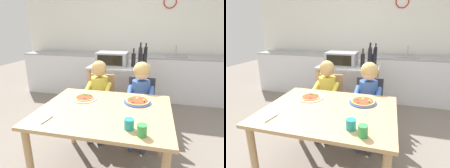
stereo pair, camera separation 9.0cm
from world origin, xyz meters
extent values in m
plane|color=slate|center=(0.00, 1.07, 0.00)|extent=(10.65, 10.65, 0.00)
cube|color=white|center=(0.00, 2.72, 1.35)|extent=(5.28, 0.12, 2.70)
torus|color=red|center=(0.65, 2.65, 1.92)|extent=(0.26, 0.02, 0.26)
cube|color=silver|center=(0.00, 2.31, 0.43)|extent=(4.75, 0.60, 0.86)
cube|color=#9E9EA3|center=(0.00, 2.31, 0.87)|extent=(4.75, 0.60, 0.03)
cube|color=gray|center=(0.83, 2.31, 0.89)|extent=(0.40, 0.33, 0.02)
cylinder|color=#B7BABF|center=(0.83, 2.43, 0.99)|extent=(0.02, 0.02, 0.20)
cube|color=#B7BABF|center=(-0.11, 1.37, 0.84)|extent=(0.95, 0.63, 0.02)
cube|color=tan|center=(-0.11, 1.37, 0.30)|extent=(0.88, 0.58, 0.02)
cube|color=tan|center=(-0.55, 1.10, 0.41)|extent=(0.05, 0.05, 0.83)
cube|color=tan|center=(0.32, 1.10, 0.41)|extent=(0.05, 0.05, 0.83)
cube|color=tan|center=(-0.55, 1.64, 0.41)|extent=(0.05, 0.05, 0.83)
cube|color=tan|center=(0.32, 1.64, 0.41)|extent=(0.05, 0.05, 0.83)
cube|color=#999BA0|center=(-0.25, 1.39, 0.96)|extent=(0.49, 0.35, 0.20)
cube|color=black|center=(-0.25, 1.21, 0.96)|extent=(0.39, 0.01, 0.16)
cylinder|color=black|center=(-0.08, 1.21, 0.89)|extent=(0.02, 0.01, 0.02)
cylinder|color=black|center=(0.20, 1.34, 0.99)|extent=(0.05, 0.05, 0.27)
cylinder|color=black|center=(0.20, 1.34, 1.15)|extent=(0.03, 0.03, 0.05)
cylinder|color=black|center=(0.20, 1.34, 1.18)|extent=(0.03, 0.03, 0.01)
cylinder|color=black|center=(0.26, 1.42, 0.95)|extent=(0.06, 0.06, 0.19)
cylinder|color=black|center=(0.26, 1.42, 1.08)|extent=(0.02, 0.02, 0.07)
cylinder|color=black|center=(0.26, 1.42, 1.12)|extent=(0.02, 0.02, 0.01)
cylinder|color=black|center=(0.27, 1.53, 1.00)|extent=(0.05, 0.05, 0.29)
cylinder|color=black|center=(0.27, 1.53, 1.16)|extent=(0.02, 0.02, 0.05)
cylinder|color=black|center=(0.27, 1.53, 1.19)|extent=(0.02, 0.02, 0.01)
cylinder|color=black|center=(0.19, 1.48, 0.99)|extent=(0.06, 0.06, 0.27)
cylinder|color=black|center=(0.19, 1.48, 1.16)|extent=(0.03, 0.03, 0.08)
cylinder|color=black|center=(0.19, 1.48, 1.20)|extent=(0.03, 0.03, 0.01)
cylinder|color=black|center=(0.10, 1.32, 0.96)|extent=(0.06, 0.06, 0.20)
cylinder|color=black|center=(0.10, 1.32, 1.09)|extent=(0.02, 0.02, 0.07)
cylinder|color=black|center=(0.10, 1.32, 1.13)|extent=(0.02, 0.02, 0.01)
cylinder|color=#4C2D14|center=(0.18, 1.60, 0.99)|extent=(0.06, 0.06, 0.27)
cylinder|color=#4C2D14|center=(0.18, 1.60, 1.15)|extent=(0.02, 0.02, 0.05)
cylinder|color=black|center=(0.18, 1.60, 1.18)|extent=(0.03, 0.03, 0.01)
cube|color=tan|center=(0.00, 0.00, 0.71)|extent=(1.20, 0.95, 0.03)
cylinder|color=tan|center=(-0.54, -0.41, 0.35)|extent=(0.06, 0.06, 0.69)
cylinder|color=tan|center=(-0.54, 0.41, 0.35)|extent=(0.06, 0.06, 0.69)
cylinder|color=tan|center=(0.54, 0.41, 0.35)|extent=(0.06, 0.06, 0.69)
cube|color=tan|center=(-0.27, 0.72, 0.44)|extent=(0.36, 0.36, 0.04)
cube|color=tan|center=(-0.27, 0.88, 0.63)|extent=(0.34, 0.03, 0.38)
cylinder|color=tan|center=(-0.12, 0.57, 0.22)|extent=(0.03, 0.03, 0.42)
cylinder|color=tan|center=(-0.42, 0.57, 0.22)|extent=(0.03, 0.03, 0.42)
cylinder|color=tan|center=(-0.12, 0.87, 0.22)|extent=(0.03, 0.03, 0.42)
cylinder|color=tan|center=(-0.42, 0.87, 0.22)|extent=(0.03, 0.03, 0.42)
cube|color=#333338|center=(0.28, 0.68, 0.44)|extent=(0.36, 0.36, 0.04)
cube|color=#333338|center=(0.28, 0.84, 0.63)|extent=(0.34, 0.03, 0.38)
cylinder|color=#333338|center=(0.43, 0.53, 0.22)|extent=(0.03, 0.03, 0.42)
cylinder|color=#333338|center=(0.13, 0.53, 0.22)|extent=(0.03, 0.03, 0.42)
cylinder|color=#333338|center=(0.43, 0.83, 0.22)|extent=(0.03, 0.03, 0.42)
cylinder|color=#333338|center=(0.13, 0.83, 0.22)|extent=(0.03, 0.03, 0.42)
cube|color=#424C6B|center=(-0.20, 0.58, 0.48)|extent=(0.10, 0.30, 0.10)
cylinder|color=#424C6B|center=(-0.20, 0.45, 0.24)|extent=(0.08, 0.08, 0.44)
cube|color=#424C6B|center=(-0.34, 0.58, 0.48)|extent=(0.10, 0.30, 0.10)
cylinder|color=#424C6B|center=(-0.34, 0.45, 0.24)|extent=(0.08, 0.08, 0.44)
cylinder|color=yellow|center=(-0.14, 0.62, 0.68)|extent=(0.06, 0.26, 0.15)
cylinder|color=yellow|center=(-0.40, 0.62, 0.68)|extent=(0.06, 0.26, 0.15)
cylinder|color=yellow|center=(-0.27, 0.72, 0.65)|extent=(0.22, 0.22, 0.34)
sphere|color=tan|center=(-0.27, 0.72, 0.92)|extent=(0.19, 0.19, 0.19)
sphere|color=tan|center=(-0.27, 0.72, 0.94)|extent=(0.19, 0.19, 0.19)
cube|color=#424C6B|center=(0.35, 0.54, 0.48)|extent=(0.10, 0.30, 0.10)
cylinder|color=#424C6B|center=(0.35, 0.41, 0.24)|extent=(0.08, 0.08, 0.44)
cube|color=#424C6B|center=(0.21, 0.54, 0.48)|extent=(0.10, 0.30, 0.10)
cylinder|color=#424C6B|center=(0.21, 0.41, 0.24)|extent=(0.08, 0.08, 0.44)
cylinder|color=#3D60A8|center=(0.41, 0.58, 0.68)|extent=(0.06, 0.26, 0.15)
cylinder|color=#3D60A8|center=(0.15, 0.58, 0.68)|extent=(0.06, 0.26, 0.15)
cylinder|color=#3D60A8|center=(0.28, 0.68, 0.65)|extent=(0.22, 0.22, 0.34)
sphere|color=beige|center=(0.28, 0.68, 0.93)|extent=(0.20, 0.20, 0.20)
sphere|color=tan|center=(0.28, 0.68, 0.95)|extent=(0.21, 0.21, 0.21)
cylinder|color=white|center=(-0.27, 0.19, 0.73)|extent=(0.25, 0.25, 0.01)
cylinder|color=tan|center=(-0.27, 0.19, 0.74)|extent=(0.20, 0.20, 0.01)
cylinder|color=#B23D23|center=(-0.27, 0.19, 0.75)|extent=(0.17, 0.17, 0.00)
cylinder|color=maroon|center=(-0.25, 0.14, 0.75)|extent=(0.03, 0.03, 0.01)
cylinder|color=#386628|center=(-0.27, 0.24, 0.75)|extent=(0.03, 0.03, 0.01)
cylinder|color=#386628|center=(-0.30, 0.25, 0.75)|extent=(0.03, 0.03, 0.01)
cylinder|color=#386628|center=(-0.23, 0.23, 0.75)|extent=(0.02, 0.02, 0.01)
cylinder|color=#3356B7|center=(0.28, 0.22, 0.73)|extent=(0.27, 0.27, 0.01)
cylinder|color=tan|center=(0.28, 0.22, 0.74)|extent=(0.24, 0.24, 0.01)
cylinder|color=#B23D23|center=(0.28, 0.22, 0.75)|extent=(0.20, 0.20, 0.00)
cylinder|color=#386628|center=(0.22, 0.23, 0.75)|extent=(0.03, 0.03, 0.01)
cylinder|color=#386628|center=(0.34, 0.18, 0.75)|extent=(0.04, 0.04, 0.01)
cylinder|color=#DBC666|center=(0.34, 0.23, 0.75)|extent=(0.02, 0.02, 0.01)
cylinder|color=#DBC666|center=(0.27, 0.26, 0.75)|extent=(0.03, 0.03, 0.01)
cylinder|color=#DBC666|center=(0.35, 0.19, 0.75)|extent=(0.02, 0.02, 0.01)
cylinder|color=maroon|center=(0.25, 0.15, 0.75)|extent=(0.02, 0.02, 0.01)
cylinder|color=green|center=(0.37, -0.36, 0.77)|extent=(0.07, 0.07, 0.08)
cylinder|color=teal|center=(0.27, -0.29, 0.76)|extent=(0.08, 0.08, 0.08)
cylinder|color=#B7BABF|center=(-0.40, -0.31, 0.73)|extent=(0.03, 0.14, 0.01)
camera|label=1|loc=(0.42, -1.50, 1.45)|focal=29.61mm
camera|label=2|loc=(0.50, -1.48, 1.45)|focal=29.61mm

